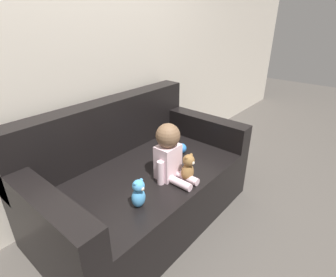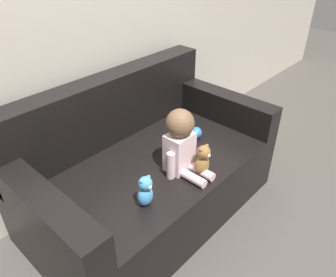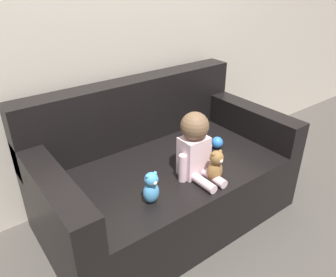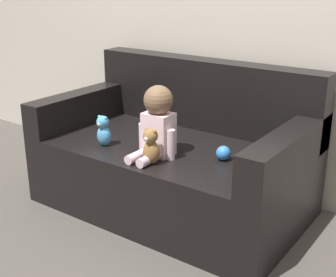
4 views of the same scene
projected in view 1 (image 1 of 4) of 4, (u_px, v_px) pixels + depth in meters
ground_plane at (145, 215)px, 2.28m from camera, size 12.00×12.00×0.00m
wall_back at (86, 53)px, 2.06m from camera, size 8.00×0.05×2.60m
couch at (139, 181)px, 2.17m from camera, size 1.73×0.99×0.95m
person_baby at (169, 153)px, 1.90m from camera, size 0.26×0.33×0.43m
teddy_bear_brown at (188, 168)px, 1.90m from camera, size 0.11×0.10×0.22m
plush_toy_side at (139, 194)px, 1.64m from camera, size 0.10×0.09×0.20m
toy_ball at (182, 148)px, 2.31m from camera, size 0.09×0.09×0.09m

